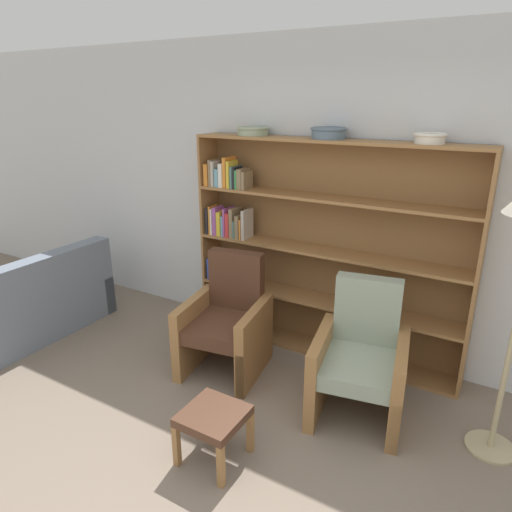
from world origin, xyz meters
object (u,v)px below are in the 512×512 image
(armchair_leather, at_px, (227,322))
(bowl_brass, at_px, (430,137))
(bowl_sage, at_px, (253,130))
(armchair_cushioned, at_px, (360,361))
(bookshelf, at_px, (304,250))
(couch, at_px, (31,305))
(bowl_terracotta, at_px, (329,132))
(footstool, at_px, (213,420))

(armchair_leather, bearing_deg, bowl_brass, -163.63)
(bowl_sage, relative_size, armchair_cushioned, 0.30)
(bowl_sage, bearing_deg, armchair_cushioned, -26.64)
(armchair_leather, bearing_deg, bowl_sage, -88.43)
(bookshelf, relative_size, bowl_brass, 10.41)
(couch, bearing_deg, armchair_cushioned, -82.07)
(bowl_brass, bearing_deg, armchair_leather, -154.29)
(bowl_terracotta, height_order, bowl_brass, bowl_terracotta)
(bowl_terracotta, xyz_separation_m, armchair_leather, (-0.58, -0.65, -1.55))
(bowl_sage, height_order, armchair_cushioned, bowl_sage)
(bowl_sage, xyz_separation_m, bowl_terracotta, (0.70, 0.00, 0.01))
(bookshelf, relative_size, couch, 1.64)
(bowl_terracotta, bearing_deg, armchair_leather, -131.60)
(bowl_sage, height_order, footstool, bowl_sage)
(bowl_sage, bearing_deg, footstool, -67.63)
(bowl_brass, bearing_deg, bowl_sage, 180.00)
(armchair_cushioned, bearing_deg, bowl_brass, -115.86)
(couch, bearing_deg, bowl_brass, -72.05)
(bowl_terracotta, height_order, couch, bowl_terracotta)
(bowl_brass, distance_m, armchair_cushioned, 1.68)
(bowl_terracotta, bearing_deg, bookshelf, 172.26)
(couch, distance_m, armchair_cushioned, 3.23)
(bookshelf, xyz_separation_m, armchair_leather, (-0.39, -0.68, -0.53))
(bookshelf, height_order, bowl_terracotta, bowl_terracotta)
(bowl_sage, relative_size, bowl_terracotta, 0.99)
(bowl_sage, distance_m, armchair_leather, 1.68)
(footstool, bearing_deg, bookshelf, 95.12)
(armchair_leather, bearing_deg, bookshelf, -129.13)
(bowl_brass, relative_size, footstool, 0.62)
(bowl_terracotta, relative_size, bowl_brass, 1.26)
(couch, distance_m, armchair_leather, 2.08)
(bookshelf, bearing_deg, bowl_terracotta, -7.74)
(bowl_terracotta, relative_size, armchair_leather, 0.30)
(bowl_brass, distance_m, footstool, 2.45)
(bowl_sage, bearing_deg, bowl_brass, 0.00)
(bowl_sage, relative_size, footstool, 0.77)
(bookshelf, xyz_separation_m, armchair_cushioned, (0.78, -0.68, -0.53))
(bowl_brass, xyz_separation_m, armchair_cushioned, (-0.18, -0.65, -1.54))
(couch, bearing_deg, armchair_leather, -77.39)
(armchair_cushioned, height_order, footstool, armchair_cushioned)
(armchair_leather, xyz_separation_m, armchair_cushioned, (1.17, -0.00, 0.00))
(armchair_cushioned, bearing_deg, footstool, 45.55)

